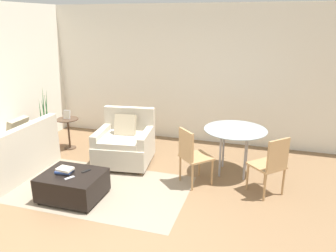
{
  "coord_description": "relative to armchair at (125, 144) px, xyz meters",
  "views": [
    {
      "loc": [
        1.73,
        -2.99,
        2.46
      ],
      "look_at": [
        0.22,
        2.0,
        0.75
      ],
      "focal_mm": 35.0,
      "sensor_mm": 36.0,
      "label": 1
    }
  ],
  "objects": [
    {
      "name": "book_stack",
      "position": [
        -0.32,
        -1.35,
        0.06
      ],
      "size": [
        0.25,
        0.2,
        0.08
      ],
      "color": "black",
      "rests_on": "ottoman"
    },
    {
      "name": "potted_plant",
      "position": [
        -1.86,
        0.32,
        -0.1
      ],
      "size": [
        0.33,
        0.33,
        1.23
      ],
      "color": "maroon",
      "rests_on": "ground_plane"
    },
    {
      "name": "dining_table",
      "position": [
        1.89,
        0.14,
        0.31
      ],
      "size": [
        1.01,
        1.01,
        0.77
      ],
      "color": "#99A8AD",
      "rests_on": "ground_plane"
    },
    {
      "name": "dining_chair_near_left",
      "position": [
        1.3,
        -0.44,
        0.16
      ],
      "size": [
        0.59,
        0.59,
        0.9
      ],
      "color": "tan",
      "rests_on": "ground_plane"
    },
    {
      "name": "tv_remote_primary",
      "position": [
        -0.07,
        -1.21,
        0.03
      ],
      "size": [
        0.1,
        0.14,
        0.01
      ],
      "color": "black",
      "rests_on": "ottoman"
    },
    {
      "name": "picture_frame",
      "position": [
        -1.34,
        0.31,
        0.34
      ],
      "size": [
        0.14,
        0.07,
        0.17
      ],
      "color": "silver",
      "rests_on": "side_table"
    },
    {
      "name": "tv_remote_secondary",
      "position": [
        -0.17,
        -1.47,
        0.03
      ],
      "size": [
        0.1,
        0.14,
        0.01
      ],
      "color": "#B7B7BC",
      "rests_on": "ottoman"
    },
    {
      "name": "armchair",
      "position": [
        0.0,
        0.0,
        0.0
      ],
      "size": [
        1.03,
        1.02,
        0.94
      ],
      "color": "beige",
      "rests_on": "ground_plane"
    },
    {
      "name": "dining_chair_near_right",
      "position": [
        2.47,
        -0.44,
        0.16
      ],
      "size": [
        0.59,
        0.59,
        0.9
      ],
      "color": "tan",
      "rests_on": "ground_plane"
    },
    {
      "name": "side_table",
      "position": [
        -1.34,
        0.31,
        0.07
      ],
      "size": [
        0.42,
        0.42,
        0.61
      ],
      "color": "#4C3828",
      "rests_on": "ground_plane"
    },
    {
      "name": "area_rug",
      "position": [
        -0.1,
        -1.0,
        -0.36
      ],
      "size": [
        2.89,
        1.58,
        0.01
      ],
      "color": "gray",
      "rests_on": "ground_plane"
    },
    {
      "name": "ottoman",
      "position": [
        -0.22,
        -1.34,
        -0.15
      ],
      "size": [
        0.84,
        0.68,
        0.38
      ],
      "color": "black",
      "rests_on": "ground_plane"
    },
    {
      "name": "ground_plane",
      "position": [
        0.57,
        -1.95,
        -0.36
      ],
      "size": [
        20.0,
        20.0,
        0.0
      ],
      "primitive_type": "plane",
      "color": "brown"
    },
    {
      "name": "wall_back",
      "position": [
        0.57,
        1.53,
        1.02
      ],
      "size": [
        12.0,
        0.06,
        2.75
      ],
      "color": "white",
      "rests_on": "ground_plane"
    }
  ]
}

